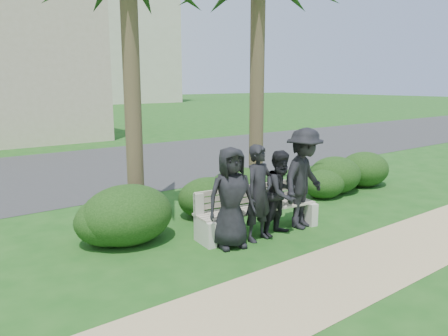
{
  "coord_description": "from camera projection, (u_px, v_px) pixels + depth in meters",
  "views": [
    {
      "loc": [
        -5.41,
        -5.42,
        2.71
      ],
      "look_at": [
        -0.46,
        1.0,
        1.12
      ],
      "focal_mm": 35.0,
      "sensor_mm": 36.0,
      "label": 1
    }
  ],
  "objects": [
    {
      "name": "ground",
      "position": [
        277.0,
        233.0,
        7.98
      ],
      "size": [
        160.0,
        160.0,
        0.0
      ],
      "primitive_type": "plane",
      "color": "#184D16",
      "rests_on": "ground"
    },
    {
      "name": "hedge_d",
      "position": [
        240.0,
        188.0,
        9.42
      ],
      "size": [
        1.45,
        1.19,
        0.94
      ],
      "primitive_type": "ellipsoid",
      "color": "black",
      "rests_on": "ground"
    },
    {
      "name": "hedge_extra",
      "position": [
        364.0,
        168.0,
        11.61
      ],
      "size": [
        1.43,
        1.18,
        0.93
      ],
      "primitive_type": "ellipsoid",
      "color": "black",
      "rests_on": "ground"
    },
    {
      "name": "asphalt_street",
      "position": [
        104.0,
        167.0,
        14.2
      ],
      "size": [
        160.0,
        8.0,
        0.01
      ],
      "primitive_type": "cube",
      "color": "#2D2D30",
      "rests_on": "ground"
    },
    {
      "name": "hedge_a",
      "position": [
        127.0,
        213.0,
        7.45
      ],
      "size": [
        1.59,
        1.32,
        1.04
      ],
      "primitive_type": "ellipsoid",
      "color": "black",
      "rests_on": "ground"
    },
    {
      "name": "footpath",
      "position": [
        361.0,
        265.0,
        6.58
      ],
      "size": [
        30.0,
        1.6,
        0.01
      ],
      "primitive_type": "cube",
      "color": "tan",
      "rests_on": "ground"
    },
    {
      "name": "man_d",
      "position": [
        304.0,
        178.0,
        8.14
      ],
      "size": [
        1.37,
        1.02,
        1.9
      ],
      "primitive_type": "imported",
      "rotation": [
        0.0,
        0.0,
        0.28
      ],
      "color": "black",
      "rests_on": "ground"
    },
    {
      "name": "hedge_e",
      "position": [
        324.0,
        183.0,
        10.4
      ],
      "size": [
        1.07,
        0.88,
        0.7
      ],
      "primitive_type": "ellipsoid",
      "color": "black",
      "rests_on": "ground"
    },
    {
      "name": "hedge_b",
      "position": [
        114.0,
        218.0,
        7.43
      ],
      "size": [
        1.35,
        1.11,
        0.88
      ],
      "primitive_type": "ellipsoid",
      "color": "black",
      "rests_on": "ground"
    },
    {
      "name": "man_b",
      "position": [
        259.0,
        193.0,
        7.49
      ],
      "size": [
        0.66,
        0.48,
        1.68
      ],
      "primitive_type": "imported",
      "rotation": [
        0.0,
        0.0,
        0.14
      ],
      "color": "black",
      "rests_on": "ground"
    },
    {
      "name": "man_a",
      "position": [
        231.0,
        198.0,
        7.17
      ],
      "size": [
        0.94,
        0.73,
        1.69
      ],
      "primitive_type": "imported",
      "rotation": [
        0.0,
        0.0,
        -0.26
      ],
      "color": "black",
      "rests_on": "ground"
    },
    {
      "name": "hedge_f",
      "position": [
        335.0,
        174.0,
        10.87
      ],
      "size": [
        1.43,
        1.18,
        0.93
      ],
      "primitive_type": "ellipsoid",
      "color": "black",
      "rests_on": "ground"
    },
    {
      "name": "man_c",
      "position": [
        281.0,
        193.0,
        7.79
      ],
      "size": [
        0.84,
        0.7,
        1.54
      ],
      "primitive_type": "imported",
      "rotation": [
        0.0,
        0.0,
        0.17
      ],
      "color": "black",
      "rests_on": "ground"
    },
    {
      "name": "hedge_c",
      "position": [
        208.0,
        196.0,
        8.94
      ],
      "size": [
        1.28,
        1.05,
        0.83
      ],
      "primitive_type": "ellipsoid",
      "color": "black",
      "rests_on": "ground"
    },
    {
      "name": "park_bench",
      "position": [
        257.0,
        212.0,
        7.97
      ],
      "size": [
        2.45,
        0.83,
        0.83
      ],
      "rotation": [
        0.0,
        0.0,
        -0.12
      ],
      "color": "gray",
      "rests_on": "ground"
    }
  ]
}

